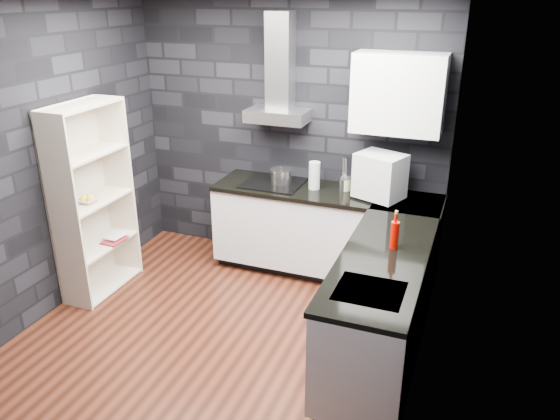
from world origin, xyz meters
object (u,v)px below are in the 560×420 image
Objects in this scene: utensil_crock at (344,184)px; appliance_garage at (380,176)px; red_bottle at (394,235)px; bookshelf at (93,201)px; pot at (281,176)px; fruit_bowl at (88,200)px; storage_jar at (346,184)px; glass_vase at (314,175)px.

utensil_crock is 0.42m from appliance_garage.
red_bottle is 2.75m from bookshelf.
pot is 1.05× the size of fruit_bowl.
storage_jar is 1.28m from red_bottle.
glass_vase is 0.65× the size of appliance_garage.
pot is 1.01m from appliance_garage.
utensil_crock is 0.28× the size of appliance_garage.
appliance_garage is 2.64m from bookshelf.
storage_jar is (0.65, 0.05, -0.02)m from pot.
utensil_crock is 2.36m from bookshelf.
fruit_bowl is (-2.75, -0.08, -0.07)m from red_bottle.
appliance_garage reaches higher than utensil_crock.
appliance_garage is 2.06× the size of fruit_bowl.
storage_jar reaches higher than fruit_bowl.
bookshelf is (-2.08, -1.12, -0.06)m from utensil_crock.
pot is 0.51× the size of appliance_garage.
glass_vase is 2.33× the size of utensil_crock.
fruit_bowl is at bearing -135.57° from appliance_garage.
pot is at bearing 141.12° from red_bottle.
utensil_crock is 1.29m from red_bottle.
red_bottle is 1.07× the size of fruit_bowl.
glass_vase is at bearing -4.12° from pot.
pot reaches higher than storage_jar.
utensil_crock is at bearing -177.00° from appliance_garage.
storage_jar is at bearing -178.51° from appliance_garage.
storage_jar is 0.02m from utensil_crock.
pot is 0.98× the size of red_bottle.
bookshelf reaches higher than storage_jar.
bookshelf reaches higher than appliance_garage.
pot is 0.36m from glass_vase.
red_bottle is 2.75m from fruit_bowl.
appliance_garage is 0.23× the size of bookshelf.
bookshelf is (-2.75, -0.02, -0.11)m from red_bottle.
glass_vase is at bearing 38.13° from bookshelf.
glass_vase reaches higher than red_bottle.
red_bottle reaches higher than storage_jar.
appliance_garage is (0.35, -0.12, 0.17)m from storage_jar.
bookshelf is 9.04× the size of fruit_bowl.
red_bottle is (0.68, -1.10, 0.05)m from utensil_crock.
appliance_garage reaches higher than fruit_bowl.
utensil_crock is at bearing 3.67° from pot.
bookshelf is at bearing -151.75° from utensil_crock.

